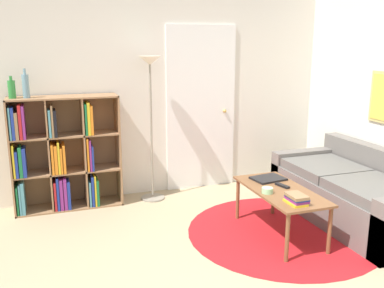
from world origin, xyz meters
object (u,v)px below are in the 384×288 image
(bookshelf, at_px, (61,155))
(floor_lamp, at_px, (150,88))
(couch, at_px, (357,195))
(coffee_table, at_px, (280,194))
(bottle_middle, at_px, (26,86))
(bowl, at_px, (267,190))
(bottle_left, at_px, (12,89))
(laptop, at_px, (268,179))

(bookshelf, bearing_deg, floor_lamp, -3.64)
(bookshelf, relative_size, couch, 0.69)
(coffee_table, distance_m, bottle_middle, 2.77)
(bookshelf, height_order, floor_lamp, floor_lamp)
(bottle_middle, bearing_deg, bowl, -35.17)
(coffee_table, height_order, bottle_left, bottle_left)
(bottle_left, bearing_deg, bottle_middle, -5.28)
(bookshelf, relative_size, bowl, 12.06)
(laptop, relative_size, bottle_left, 1.51)
(couch, distance_m, bottle_left, 3.71)
(bookshelf, bearing_deg, bottle_middle, -173.28)
(bookshelf, distance_m, bottle_left, 0.86)
(laptop, height_order, bottle_middle, bottle_middle)
(couch, relative_size, laptop, 5.26)
(floor_lamp, height_order, bowl, floor_lamp)
(bookshelf, bearing_deg, bottle_left, -177.08)
(bottle_middle, bearing_deg, coffee_table, -32.22)
(laptop, distance_m, bottle_middle, 2.64)
(floor_lamp, height_order, couch, floor_lamp)
(bottle_left, bearing_deg, coffee_table, -30.92)
(bookshelf, xyz_separation_m, floor_lamp, (1.00, -0.06, 0.71))
(floor_lamp, relative_size, coffee_table, 1.59)
(bookshelf, bearing_deg, bowl, -40.15)
(bottle_middle, bearing_deg, floor_lamp, -1.30)
(bookshelf, xyz_separation_m, bottle_middle, (-0.29, -0.03, 0.77))
(couch, bearing_deg, coffee_table, -175.61)
(floor_lamp, bearing_deg, coffee_table, -56.41)
(floor_lamp, distance_m, couch, 2.49)
(laptop, xyz_separation_m, bowl, (-0.20, -0.35, 0.02))
(couch, distance_m, laptop, 0.97)
(bowl, xyz_separation_m, bottle_middle, (-2.03, 1.43, 0.88))
(floor_lamp, xyz_separation_m, bottle_left, (-1.43, 0.04, 0.03))
(floor_lamp, relative_size, couch, 0.92)
(bowl, bearing_deg, floor_lamp, 117.63)
(floor_lamp, xyz_separation_m, bottle_middle, (-1.30, 0.03, 0.06))
(coffee_table, distance_m, bowl, 0.19)
(bookshelf, relative_size, laptop, 3.62)
(couch, xyz_separation_m, coffee_table, (-0.96, -0.07, 0.14))
(bookshelf, xyz_separation_m, bowl, (1.74, -1.47, -0.11))
(floor_lamp, bearing_deg, bottle_middle, 178.70)
(floor_lamp, relative_size, bowl, 16.05)
(bottle_left, bearing_deg, floor_lamp, -1.68)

